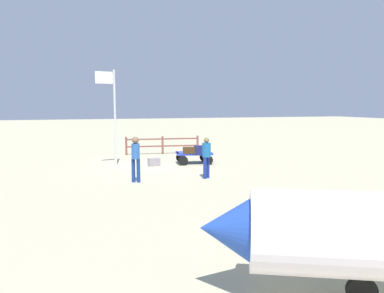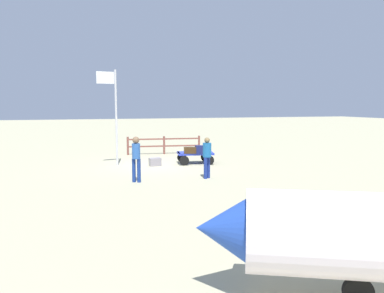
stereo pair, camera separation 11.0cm
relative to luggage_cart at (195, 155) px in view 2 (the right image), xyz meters
The scene contains 9 objects.
ground_plane 2.04m from the luggage_cart, ahead, with size 120.00×120.00×0.00m, color #B5AE8A.
luggage_cart is the anchor object (origin of this frame).
suitcase_dark 0.57m from the luggage_cart, 45.53° to the left, with size 0.68×0.45×0.31m.
suitcase_navy 0.60m from the luggage_cart, 114.63° to the left, with size 0.62×0.41×0.38m.
suitcase_tan 2.07m from the luggage_cart, ahead, with size 0.58×0.40×0.39m.
worker_lead 3.82m from the luggage_cart, 79.55° to the left, with size 0.47×0.47×1.63m.
worker_trailing 5.07m from the luggage_cart, 46.22° to the left, with size 0.42×0.42×1.73m.
flagpole 4.54m from the luggage_cart, ahead, with size 0.93×0.20×4.55m.
wooden_fence 3.97m from the luggage_cart, 80.55° to the right, with size 4.34×0.58×1.06m.
Camera 2 is at (3.60, 17.49, 2.92)m, focal length 34.63 mm.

